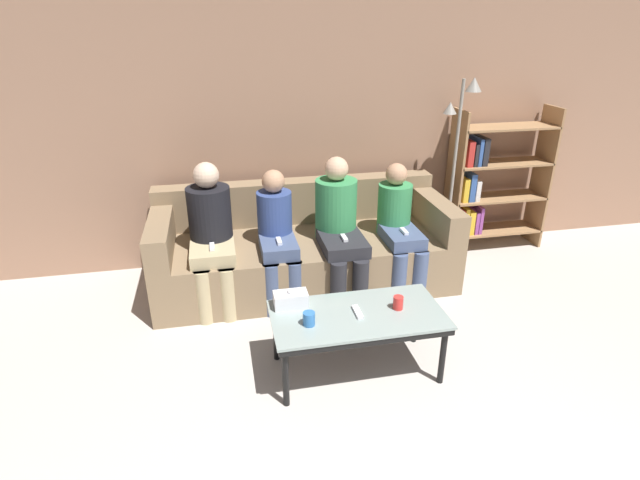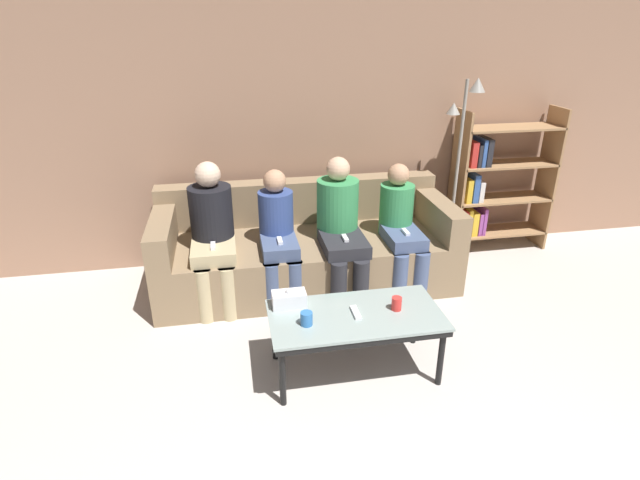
% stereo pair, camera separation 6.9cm
% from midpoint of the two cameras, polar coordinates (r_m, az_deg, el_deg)
% --- Properties ---
extents(wall_back, '(12.00, 0.06, 2.60)m').
position_cam_midpoint_polar(wall_back, '(4.63, -2.53, 13.25)').
color(wall_back, '#9E755B').
rests_on(wall_back, ground_plane).
extents(couch, '(2.53, 0.99, 0.83)m').
position_cam_midpoint_polar(couch, '(4.39, -1.21, -1.03)').
color(couch, '#897051').
rests_on(couch, ground_plane).
extents(coffee_table, '(1.11, 0.56, 0.44)m').
position_cam_midpoint_polar(coffee_table, '(3.24, 4.69, -9.05)').
color(coffee_table, '#8C9E99').
rests_on(coffee_table, ground_plane).
extents(cup_near_left, '(0.07, 0.07, 0.09)m').
position_cam_midpoint_polar(cup_near_left, '(3.27, 9.35, -7.18)').
color(cup_near_left, red).
rests_on(cup_near_left, coffee_table).
extents(cup_near_right, '(0.08, 0.08, 0.09)m').
position_cam_midpoint_polar(cup_near_right, '(3.08, -0.90, -8.97)').
color(cup_near_right, '#3372BF').
rests_on(cup_near_right, coffee_table).
extents(tissue_box, '(0.22, 0.12, 0.13)m').
position_cam_midpoint_polar(tissue_box, '(3.26, -2.94, -6.75)').
color(tissue_box, white).
rests_on(tissue_box, coffee_table).
extents(game_remote, '(0.04, 0.15, 0.02)m').
position_cam_midpoint_polar(game_remote, '(3.21, 4.72, -8.25)').
color(game_remote, white).
rests_on(game_remote, coffee_table).
extents(bookshelf, '(0.98, 0.32, 1.40)m').
position_cam_midpoint_polar(bookshelf, '(5.18, 19.24, 5.96)').
color(bookshelf, '#9E754C').
rests_on(bookshelf, ground_plane).
extents(standing_lamp, '(0.31, 0.26, 1.70)m').
position_cam_midpoint_polar(standing_lamp, '(4.77, 16.15, 9.51)').
color(standing_lamp, gray).
rests_on(standing_lamp, ground_plane).
extents(seated_person_left_end, '(0.34, 0.64, 1.16)m').
position_cam_midpoint_polar(seated_person_left_end, '(4.04, -11.72, 1.10)').
color(seated_person_left_end, tan).
rests_on(seated_person_left_end, ground_plane).
extents(seated_person_mid_left, '(0.31, 0.61, 1.07)m').
position_cam_midpoint_polar(seated_person_mid_left, '(4.05, -4.33, 0.71)').
color(seated_person_mid_left, '#47567A').
rests_on(seated_person_mid_left, ground_plane).
extents(seated_person_mid_right, '(0.35, 0.72, 1.14)m').
position_cam_midpoint_polar(seated_person_mid_right, '(4.12, 2.81, 1.94)').
color(seated_person_mid_right, '#28282D').
rests_on(seated_person_mid_right, ground_plane).
extents(seated_person_right_end, '(0.31, 0.64, 1.06)m').
position_cam_midpoint_polar(seated_person_right_end, '(4.27, 9.64, 1.65)').
color(seated_person_right_end, '#47567A').
rests_on(seated_person_right_end, ground_plane).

